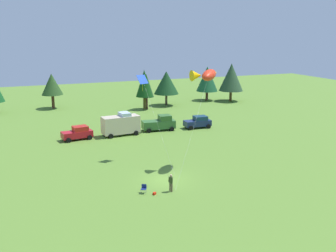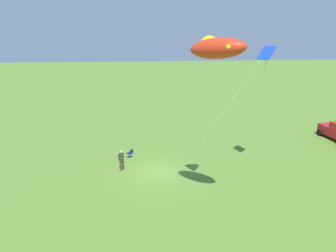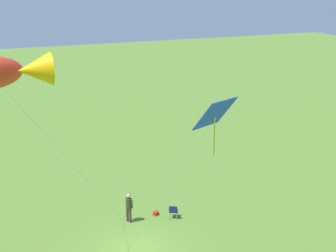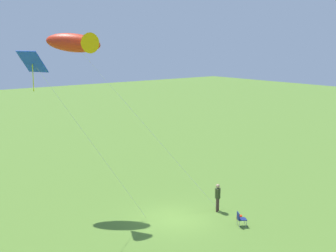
# 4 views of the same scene
# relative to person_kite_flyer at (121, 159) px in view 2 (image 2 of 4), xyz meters

# --- Properties ---
(ground_plane) EXTENTS (160.00, 160.00, 0.00)m
(ground_plane) POSITION_rel_person_kite_flyer_xyz_m (0.66, 2.92, -1.02)
(ground_plane) COLOR #547B2C
(person_kite_flyer) EXTENTS (0.46, 0.51, 1.74)m
(person_kite_flyer) POSITION_rel_person_kite_flyer_xyz_m (0.00, 0.00, 0.00)
(person_kite_flyer) COLOR #45302B
(person_kite_flyer) RESTS_ON ground
(folding_chair) EXTENTS (0.66, 0.66, 0.82)m
(folding_chair) POSITION_rel_person_kite_flyer_xyz_m (-2.51, 0.66, -0.53)
(folding_chair) COLOR navy
(folding_chair) RESTS_ON ground
(backpack_on_grass) EXTENTS (0.39, 0.37, 0.22)m
(backpack_on_grass) POSITION_rel_person_kite_flyer_xyz_m (-1.72, -0.13, -0.91)
(backpack_on_grass) COLOR red
(backpack_on_grass) RESTS_ON ground
(kite_large_fish) EXTENTS (8.28, 7.97, 11.00)m
(kite_large_fish) POSITION_rel_person_kite_flyer_xyz_m (6.51, 5.91, 9.25)
(kite_large_fish) COLOR red
(kite_large_fish) RESTS_ON ground
(kite_diamond_blue) EXTENTS (1.91, 7.64, 9.96)m
(kite_diamond_blue) POSITION_rel_person_kite_flyer_xyz_m (0.89, 10.94, 8.25)
(kite_diamond_blue) COLOR blue
(kite_diamond_blue) RESTS_ON ground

